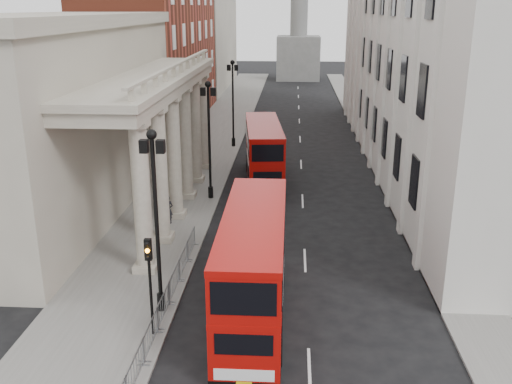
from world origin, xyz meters
TOP-DOWN VIEW (x-y plane):
  - ground at (0.00, 0.00)m, footprint 260.00×260.00m
  - sidewalk_west at (-3.00, 30.00)m, footprint 6.00×140.00m
  - sidewalk_east at (13.50, 30.00)m, footprint 3.00×140.00m
  - kerb at (-0.05, 30.00)m, footprint 0.20×140.00m
  - portico_building at (-10.50, 18.00)m, footprint 9.00×28.00m
  - brick_building at (-10.50, 48.00)m, footprint 9.00×32.00m
  - west_building_far at (-10.50, 80.00)m, footprint 9.00×30.00m
  - east_building at (16.00, 32.00)m, footprint 8.00×55.00m
  - lamp_post_south at (-0.60, 4.00)m, footprint 1.05×0.44m
  - lamp_post_mid at (-0.60, 20.00)m, footprint 1.05×0.44m
  - lamp_post_north at (-0.60, 36.00)m, footprint 1.05×0.44m
  - traffic_light at (-0.50, 1.98)m, footprint 0.28×0.33m
  - crowd_barriers at (-0.35, 2.23)m, footprint 0.50×18.75m
  - bus_near at (3.59, 4.11)m, footprint 2.72×10.99m
  - bus_far at (2.95, 24.79)m, footprint 3.64×10.82m
  - pedestrian_a at (-2.57, 14.78)m, footprint 0.72×0.53m
  - pedestrian_b at (-3.17, 18.11)m, footprint 0.88×0.74m
  - pedestrian_c at (-2.45, 16.09)m, footprint 0.92×0.73m

SIDE VIEW (x-z plane):
  - ground at x=0.00m, z-range 0.00..0.00m
  - sidewalk_west at x=-3.00m, z-range 0.00..0.12m
  - sidewalk_east at x=13.50m, z-range 0.00..0.12m
  - kerb at x=-0.05m, z-range 0.00..0.14m
  - crowd_barriers at x=-0.35m, z-range 0.12..1.22m
  - pedestrian_b at x=-3.17m, z-range 0.12..1.74m
  - pedestrian_c at x=-2.45m, z-range 0.12..1.77m
  - pedestrian_a at x=-2.57m, z-range 0.12..1.95m
  - bus_far at x=2.95m, z-range 0.10..4.69m
  - bus_near at x=3.59m, z-range 0.11..4.85m
  - traffic_light at x=-0.50m, z-range 0.96..5.26m
  - lamp_post_south at x=-0.60m, z-range 0.75..9.07m
  - lamp_post_mid at x=-0.60m, z-range 0.75..9.07m
  - lamp_post_north at x=-0.60m, z-range 0.75..9.07m
  - portico_building at x=-10.50m, z-range 0.00..12.00m
  - west_building_far at x=-10.50m, z-range 0.00..20.00m
  - brick_building at x=-10.50m, z-range 0.00..22.00m
  - east_building at x=16.00m, z-range 0.00..25.00m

